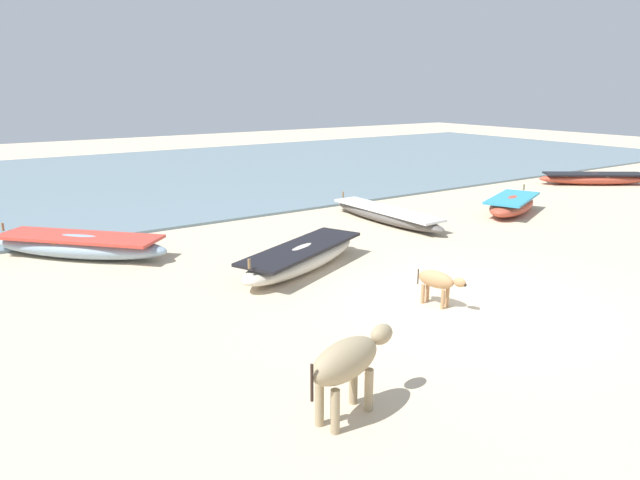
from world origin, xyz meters
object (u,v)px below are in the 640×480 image
Objects in this scene: fishing_boat_4 at (594,178)px; cow_adult_dun at (348,362)px; calf_near_tan at (438,281)px; fishing_boat_2 at (302,257)px; fishing_boat_0 at (512,204)px; fishing_boat_1 at (80,245)px; fishing_boat_3 at (386,215)px.

cow_adult_dun is at bearing -121.89° from fishing_boat_4.
fishing_boat_2 is at bearing -178.02° from calf_near_tan.
fishing_boat_1 is at bearing 144.55° from fishing_boat_0.
fishing_boat_3 is at bearing -143.34° from fishing_boat_4.
cow_adult_dun reaches higher than calf_near_tan.
calf_near_tan is at bearing -174.03° from fishing_boat_0.
fishing_boat_1 is 4.00× the size of calf_near_tan.
cow_adult_dun is (-19.10, -8.10, 0.48)m from fishing_boat_4.
fishing_boat_0 reaches higher than fishing_boat_2.
fishing_boat_3 is at bearing 133.94° from calf_near_tan.
cow_adult_dun is at bearing -74.21° from calf_near_tan.
fishing_boat_3 is 6.82m from calf_near_tan.
fishing_boat_1 is 20.35m from fishing_boat_4.
calf_near_tan is at bearing 146.61° from fishing_boat_3.
fishing_boat_2 is at bearing -135.36° from fishing_boat_4.
fishing_boat_0 reaches higher than fishing_boat_4.
fishing_boat_4 is 2.76× the size of cow_adult_dun.
fishing_boat_0 is at bearing 14.80° from cow_adult_dun.
fishing_boat_0 reaches higher than fishing_boat_3.
fishing_boat_1 is 0.86× the size of fishing_boat_3.
fishing_boat_0 is at bearing 162.62° from fishing_boat_2.
fishing_boat_1 reaches higher than fishing_boat_3.
cow_adult_dun is 1.54× the size of calf_near_tan.
cow_adult_dun is at bearing -173.98° from fishing_boat_0.
fishing_boat_2 is at bearing 163.71° from fishing_boat_0.
fishing_boat_0 is at bearing -132.33° from fishing_boat_4.
fishing_boat_1 reaches higher than fishing_boat_2.
cow_adult_dun is at bearing 144.11° from fishing_boat_1.
fishing_boat_0 is 13.01m from fishing_boat_1.
fishing_boat_3 is 4.63× the size of calf_near_tan.
fishing_boat_1 is 9.28m from cow_adult_dun.
fishing_boat_4 is (16.36, 2.74, -0.03)m from fishing_boat_2.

